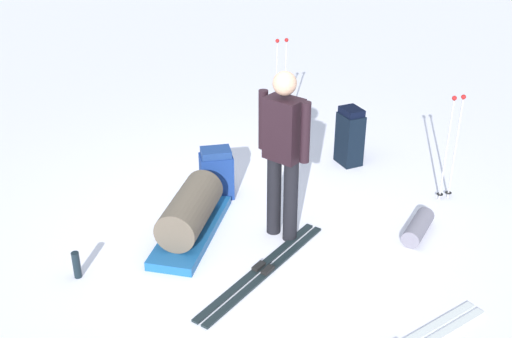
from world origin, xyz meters
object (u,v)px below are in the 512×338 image
object	(u,v)px
skier_standing	(283,148)
backpack_bright	(350,137)
ski_pair_near	(263,270)
backpack_large_dark	(216,174)
gear_sled	(190,215)
ski_poles_planted_near	(452,143)
sleeping_mat_rolled	(418,227)
thermos_bottle	(77,265)
ski_poles_planted_far	(281,83)

from	to	relation	value
skier_standing	backpack_bright	size ratio (longest dim) A/B	2.38
ski_pair_near	backpack_large_dark	distance (m)	1.51
skier_standing	gear_sled	distance (m)	1.16
skier_standing	ski_pair_near	world-z (taller)	skier_standing
skier_standing	ski_poles_planted_near	bearing A→B (deg)	-159.08
sleeping_mat_rolled	skier_standing	bearing A→B (deg)	-1.40
ski_pair_near	backpack_bright	distance (m)	2.50
ski_pair_near	backpack_bright	size ratio (longest dim) A/B	2.17
ski_poles_planted_near	thermos_bottle	bearing A→B (deg)	20.05
gear_sled	thermos_bottle	distance (m)	1.19
thermos_bottle	backpack_large_dark	bearing A→B (deg)	-129.60
ski_poles_planted_near	thermos_bottle	world-z (taller)	ski_poles_planted_near
skier_standing	ski_poles_planted_far	size ratio (longest dim) A/B	1.28
backpack_large_dark	thermos_bottle	world-z (taller)	backpack_large_dark
skier_standing	sleeping_mat_rolled	xyz separation A→B (m)	(-1.36, 0.03, -0.86)
sleeping_mat_rolled	thermos_bottle	distance (m)	3.29
skier_standing	gear_sled	size ratio (longest dim) A/B	1.19
skier_standing	gear_sled	world-z (taller)	skier_standing
backpack_bright	ski_poles_planted_near	distance (m)	1.33
backpack_large_dark	gear_sled	distance (m)	0.81
sleeping_mat_rolled	ski_pair_near	bearing A→B (deg)	20.13
ski_pair_near	backpack_bright	bearing A→B (deg)	-116.77
gear_sled	ski_poles_planted_near	bearing A→B (deg)	-166.12
ski_poles_planted_far	gear_sled	world-z (taller)	ski_poles_planted_far
ski_poles_planted_near	sleeping_mat_rolled	xyz separation A→B (m)	(0.48, 0.73, -0.58)
ski_pair_near	ski_poles_planted_near	xyz separation A→B (m)	(-2.03, -1.30, 0.66)
backpack_large_dark	gear_sled	world-z (taller)	backpack_large_dark
skier_standing	ski_poles_planted_far	distance (m)	2.46
gear_sled	sleeping_mat_rolled	size ratio (longest dim) A/B	2.59
ski_poles_planted_far	sleeping_mat_rolled	size ratio (longest dim) A/B	2.41
sleeping_mat_rolled	thermos_bottle	bearing A→B (deg)	10.85
skier_standing	backpack_bright	distance (m)	1.94
backpack_large_dark	sleeping_mat_rolled	bearing A→B (deg)	157.55
ski_poles_planted_near	sleeping_mat_rolled	distance (m)	1.05
thermos_bottle	sleeping_mat_rolled	bearing A→B (deg)	-169.15
skier_standing	gear_sled	bearing A→B (deg)	-1.60
backpack_bright	ski_poles_planted_near	bearing A→B (deg)	135.57
ski_pair_near	ski_poles_planted_far	bearing A→B (deg)	-96.11
backpack_large_dark	ski_poles_planted_near	bearing A→B (deg)	177.66
ski_pair_near	gear_sled	bearing A→B (deg)	-42.06
ski_pair_near	ski_poles_planted_near	bearing A→B (deg)	-147.34
backpack_bright	gear_sled	world-z (taller)	backpack_bright
backpack_large_dark	ski_poles_planted_near	xyz separation A→B (m)	(-2.50, 0.10, 0.39)
backpack_bright	ski_poles_planted_far	distance (m)	1.21
backpack_large_dark	backpack_bright	xyz separation A→B (m)	(-1.58, -0.80, 0.07)
backpack_large_dark	sleeping_mat_rolled	world-z (taller)	backpack_large_dark
gear_sled	ski_poles_planted_far	bearing A→B (deg)	-112.94
backpack_large_dark	ski_poles_planted_near	size ratio (longest dim) A/B	0.48
ski_poles_planted_far	gear_sled	bearing A→B (deg)	67.06
ski_poles_planted_near	ski_poles_planted_far	bearing A→B (deg)	-45.58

